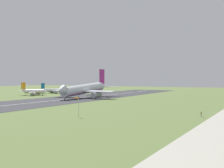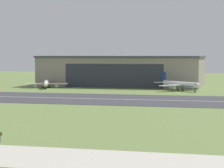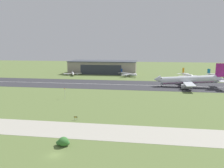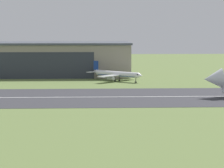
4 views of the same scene
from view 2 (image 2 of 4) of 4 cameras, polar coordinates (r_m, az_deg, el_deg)
ground_plane at (r=125.64m, az=-4.42°, el=-4.07°), size 659.82×659.82×0.00m
runway_strip at (r=185.33m, az=2.00°, el=-1.69°), size 419.82×45.31×0.06m
runway_centreline at (r=185.32m, az=2.00°, el=-1.68°), size 377.84×0.70×0.01m
hangar_building at (r=263.69m, az=1.03°, el=1.42°), size 80.33×32.43×15.05m
airplane_parked_west at (r=231.41m, az=7.34°, el=-0.03°), size 22.67×21.44×7.84m
airplane_parked_east at (r=251.41m, az=-7.10°, el=0.12°), size 20.15×26.07×7.44m
windsock_pole at (r=141.34m, az=-11.96°, el=-0.86°), size 0.91×2.23×6.80m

